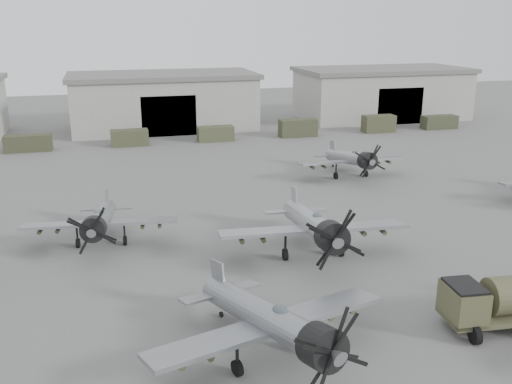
# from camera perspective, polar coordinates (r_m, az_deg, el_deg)

# --- Properties ---
(ground) EXTENTS (220.00, 220.00, 0.00)m
(ground) POSITION_cam_1_polar(r_m,az_deg,el_deg) (35.10, 2.61, -11.78)
(ground) COLOR slate
(ground) RESTS_ON ground
(hangar_center) EXTENTS (29.00, 14.80, 8.70)m
(hangar_center) POSITION_cam_1_polar(r_m,az_deg,el_deg) (92.56, -9.24, 9.00)
(hangar_center) COLOR #ADAEA3
(hangar_center) RESTS_ON ground
(hangar_right) EXTENTS (29.00, 14.80, 8.70)m
(hangar_right) POSITION_cam_1_polar(r_m,az_deg,el_deg) (103.62, 12.43, 9.66)
(hangar_right) COLOR #ADAEA3
(hangar_right) RESTS_ON ground
(support_truck_2) EXTENTS (6.01, 2.20, 2.18)m
(support_truck_2) POSITION_cam_1_polar(r_m,az_deg,el_deg) (81.39, -21.83, 4.57)
(support_truck_2) COLOR #373925
(support_truck_2) RESTS_ON ground
(support_truck_3) EXTENTS (5.07, 2.20, 2.20)m
(support_truck_3) POSITION_cam_1_polar(r_m,az_deg,el_deg) (80.88, -12.53, 5.32)
(support_truck_3) COLOR #3D4029
(support_truck_3) RESTS_ON ground
(support_truck_4) EXTENTS (5.13, 2.20, 2.08)m
(support_truck_4) POSITION_cam_1_polar(r_m,az_deg,el_deg) (82.29, -4.07, 5.84)
(support_truck_4) COLOR #42452D
(support_truck_4) RESTS_ON ground
(support_truck_5) EXTENTS (5.57, 2.20, 2.55)m
(support_truck_5) POSITION_cam_1_polar(r_m,az_deg,el_deg) (85.49, 4.22, 6.42)
(support_truck_5) COLOR #393C27
(support_truck_5) RESTS_ON ground
(support_truck_6) EXTENTS (4.95, 2.20, 2.58)m
(support_truck_6) POSITION_cam_1_polar(r_m,az_deg,el_deg) (90.66, 12.16, 6.70)
(support_truck_6) COLOR #3E3F29
(support_truck_6) RESTS_ON ground
(support_truck_7) EXTENTS (5.62, 2.20, 2.07)m
(support_truck_7) POSITION_cam_1_polar(r_m,az_deg,el_deg) (96.00, 17.85, 6.67)
(support_truck_7) COLOR #363B26
(support_truck_7) RESTS_ON ground
(aircraft_near_1) EXTENTS (13.27, 11.94, 5.29)m
(aircraft_near_1) POSITION_cam_1_polar(r_m,az_deg,el_deg) (29.08, 1.74, -12.86)
(aircraft_near_1) COLOR gray
(aircraft_near_1) RESTS_ON ground
(aircraft_mid_1) EXTENTS (11.82, 10.64, 4.70)m
(aircraft_mid_1) POSITION_cam_1_polar(r_m,az_deg,el_deg) (45.03, -15.37, -2.76)
(aircraft_mid_1) COLOR gray
(aircraft_mid_1) RESTS_ON ground
(aircraft_mid_2) EXTENTS (14.01, 12.61, 5.58)m
(aircraft_mid_2) POSITION_cam_1_polar(r_m,az_deg,el_deg) (41.38, 5.88, -3.39)
(aircraft_mid_2) COLOR #9FA2A7
(aircraft_mid_2) RESTS_ON ground
(aircraft_far_1) EXTENTS (11.91, 10.72, 4.79)m
(aircraft_far_1) POSITION_cam_1_polar(r_m,az_deg,el_deg) (63.25, 9.60, 3.30)
(aircraft_far_1) COLOR #93959B
(aircraft_far_1) RESTS_ON ground
(fuel_tanker) EXTENTS (8.24, 3.39, 3.10)m
(fuel_tanker) POSITION_cam_1_polar(r_m,az_deg,el_deg) (35.65, 24.22, -9.69)
(fuel_tanker) COLOR #4B4A31
(fuel_tanker) RESTS_ON ground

